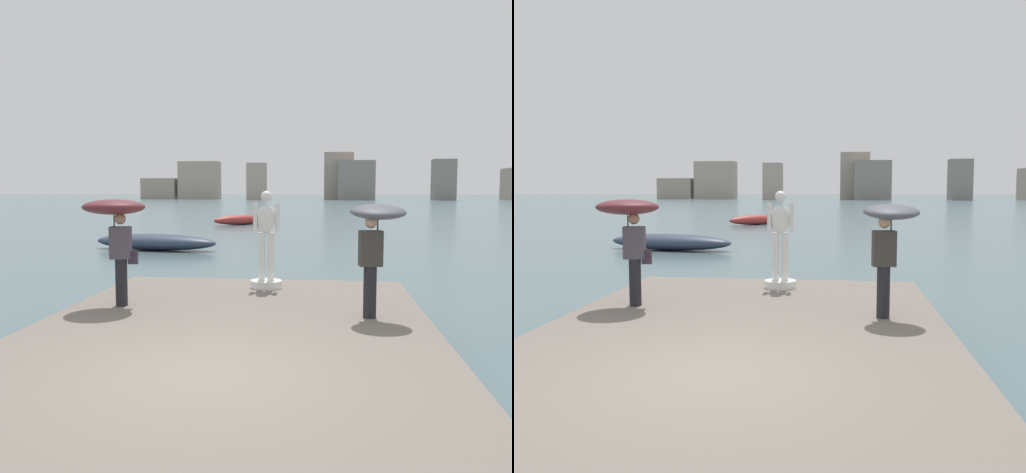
{
  "view_description": "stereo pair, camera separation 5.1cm",
  "coord_description": "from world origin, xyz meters",
  "views": [
    {
      "loc": [
        1.42,
        -6.35,
        2.58
      ],
      "look_at": [
        0.0,
        5.51,
        1.55
      ],
      "focal_mm": 39.08,
      "sensor_mm": 36.0,
      "label": 1
    },
    {
      "loc": [
        1.47,
        -6.34,
        2.58
      ],
      "look_at": [
        0.0,
        5.51,
        1.55
      ],
      "focal_mm": 39.08,
      "sensor_mm": 36.0,
      "label": 2
    }
  ],
  "objects": [
    {
      "name": "statue_white_figure",
      "position": [
        0.2,
        5.71,
        1.23
      ],
      "size": [
        0.69,
        0.69,
        2.13
      ],
      "color": "white",
      "rests_on": "pier"
    },
    {
      "name": "boat_far",
      "position": [
        -5.56,
        16.26,
        0.34
      ],
      "size": [
        5.57,
        2.21,
        0.68
      ],
      "color": "#2D384C",
      "rests_on": "ground"
    },
    {
      "name": "onlooker_right",
      "position": [
        2.3,
        3.13,
        1.89
      ],
      "size": [
        1.05,
        1.06,
        1.96
      ],
      "color": "black",
      "rests_on": "pier"
    },
    {
      "name": "boat_near",
      "position": [
        -4.31,
        32.93,
        0.35
      ],
      "size": [
        4.06,
        3.85,
        0.7
      ],
      "color": "#9E2D28",
      "rests_on": "ground"
    },
    {
      "name": "pier",
      "position": [
        0.0,
        1.93,
        0.2
      ],
      "size": [
        6.45,
        9.87,
        0.4
      ],
      "primitive_type": "cube",
      "color": "#70665B",
      "rests_on": "ground"
    },
    {
      "name": "onlooker_left",
      "position": [
        -2.39,
        3.55,
        2.03
      ],
      "size": [
        1.3,
        1.31,
        1.99
      ],
      "color": "black",
      "rests_on": "pier"
    },
    {
      "name": "distant_skyline",
      "position": [
        2.79,
        125.56,
        4.3
      ],
      "size": [
        91.98,
        10.65,
        11.04
      ],
      "color": "gray",
      "rests_on": "ground"
    },
    {
      "name": "ground_plane",
      "position": [
        0.0,
        40.0,
        0.0
      ],
      "size": [
        400.0,
        400.0,
        0.0
      ],
      "primitive_type": "plane",
      "color": "#4C666B"
    }
  ]
}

